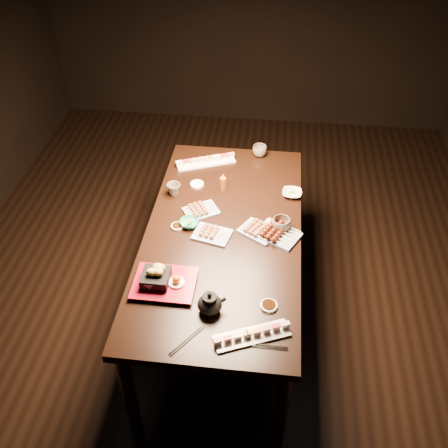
# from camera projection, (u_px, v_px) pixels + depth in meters

# --- Properties ---
(ground) EXTENTS (5.00, 5.00, 0.00)m
(ground) POSITION_uv_depth(u_px,v_px,m) (222.00, 293.00, 3.53)
(ground) COLOR black
(ground) RESTS_ON ground
(dining_table) EXTENTS (0.98, 1.84, 0.75)m
(dining_table) POSITION_uv_depth(u_px,v_px,m) (223.00, 276.00, 3.14)
(dining_table) COLOR black
(dining_table) RESTS_ON ground
(sushi_platter_near) EXTENTS (0.37, 0.23, 0.04)m
(sushi_platter_near) POSITION_uv_depth(u_px,v_px,m) (252.00, 334.00, 2.33)
(sushi_platter_near) COLOR white
(sushi_platter_near) RESTS_ON dining_table
(sushi_platter_far) EXTENTS (0.41, 0.26, 0.05)m
(sushi_platter_far) POSITION_uv_depth(u_px,v_px,m) (206.00, 160.00, 3.42)
(sushi_platter_far) COLOR white
(sushi_platter_far) RESTS_ON dining_table
(yakitori_plate_center) EXTENTS (0.24, 0.20, 0.05)m
(yakitori_plate_center) POSITION_uv_depth(u_px,v_px,m) (212.00, 232.00, 2.86)
(yakitori_plate_center) COLOR #828EB6
(yakitori_plate_center) RESTS_ON dining_table
(yakitori_plate_right) EXTENTS (0.25, 0.24, 0.05)m
(yakitori_plate_right) POSITION_uv_depth(u_px,v_px,m) (258.00, 229.00, 2.88)
(yakitori_plate_right) COLOR #828EB6
(yakitori_plate_right) RESTS_ON dining_table
(yakitori_plate_left) EXTENTS (0.24, 0.23, 0.05)m
(yakitori_plate_left) POSITION_uv_depth(u_px,v_px,m) (201.00, 208.00, 3.02)
(yakitori_plate_left) COLOR #828EB6
(yakitori_plate_left) RESTS_ON dining_table
(tsukune_plate) EXTENTS (0.29, 0.27, 0.06)m
(tsukune_plate) POSITION_uv_depth(u_px,v_px,m) (278.00, 232.00, 2.85)
(tsukune_plate) COLOR #828EB6
(tsukune_plate) RESTS_ON dining_table
(edamame_bowl_green) EXTENTS (0.14, 0.14, 0.04)m
(edamame_bowl_green) POSITION_uv_depth(u_px,v_px,m) (189.00, 223.00, 2.93)
(edamame_bowl_green) COLOR #2E8D64
(edamame_bowl_green) RESTS_ON dining_table
(edamame_bowl_cream) EXTENTS (0.13, 0.13, 0.03)m
(edamame_bowl_cream) POSITION_uv_depth(u_px,v_px,m) (292.00, 193.00, 3.15)
(edamame_bowl_cream) COLOR beige
(edamame_bowl_cream) RESTS_ON dining_table
(tempura_tray) EXTENTS (0.32, 0.26, 0.12)m
(tempura_tray) POSITION_uv_depth(u_px,v_px,m) (164.00, 278.00, 2.55)
(tempura_tray) COLOR black
(tempura_tray) RESTS_ON dining_table
(teacup_near_left) EXTENTS (0.09, 0.09, 0.07)m
(teacup_near_left) POSITION_uv_depth(u_px,v_px,m) (150.00, 285.00, 2.54)
(teacup_near_left) COLOR brown
(teacup_near_left) RESTS_ON dining_table
(teacup_mid_right) EXTENTS (0.14, 0.14, 0.08)m
(teacup_mid_right) POSITION_uv_depth(u_px,v_px,m) (281.00, 225.00, 2.88)
(teacup_mid_right) COLOR brown
(teacup_mid_right) RESTS_ON dining_table
(teacup_far_left) EXTENTS (0.09, 0.09, 0.08)m
(teacup_far_left) POSITION_uv_depth(u_px,v_px,m) (174.00, 189.00, 3.14)
(teacup_far_left) COLOR brown
(teacup_far_left) RESTS_ON dining_table
(teacup_far_right) EXTENTS (0.13, 0.13, 0.08)m
(teacup_far_right) POSITION_uv_depth(u_px,v_px,m) (260.00, 151.00, 3.48)
(teacup_far_right) COLOR brown
(teacup_far_right) RESTS_ON dining_table
(teapot) EXTENTS (0.19, 0.19, 0.12)m
(teapot) POSITION_uv_depth(u_px,v_px,m) (210.00, 302.00, 2.42)
(teapot) COLOR black
(teapot) RESTS_ON dining_table
(condiment_bottle) EXTENTS (0.04, 0.04, 0.12)m
(condiment_bottle) POSITION_uv_depth(u_px,v_px,m) (223.00, 182.00, 3.16)
(condiment_bottle) COLOR brown
(condiment_bottle) RESTS_ON dining_table
(sauce_dish_west) EXTENTS (0.09, 0.09, 0.01)m
(sauce_dish_west) POSITION_uv_depth(u_px,v_px,m) (177.00, 226.00, 2.93)
(sauce_dish_west) COLOR white
(sauce_dish_west) RESTS_ON dining_table
(sauce_dish_east) EXTENTS (0.09, 0.09, 0.01)m
(sauce_dish_east) POSITION_uv_depth(u_px,v_px,m) (295.00, 194.00, 3.16)
(sauce_dish_east) COLOR white
(sauce_dish_east) RESTS_ON dining_table
(sauce_dish_se) EXTENTS (0.10, 0.10, 0.02)m
(sauce_dish_se) POSITION_uv_depth(u_px,v_px,m) (269.00, 306.00, 2.47)
(sauce_dish_se) COLOR white
(sauce_dish_se) RESTS_ON dining_table
(sauce_dish_nw) EXTENTS (0.11, 0.11, 0.02)m
(sauce_dish_nw) POSITION_uv_depth(u_px,v_px,m) (197.00, 184.00, 3.23)
(sauce_dish_nw) COLOR white
(sauce_dish_nw) RESTS_ON dining_table
(chopsticks_near) EXTENTS (0.15, 0.19, 0.01)m
(chopsticks_near) POSITION_uv_depth(u_px,v_px,m) (187.00, 340.00, 2.32)
(chopsticks_near) COLOR black
(chopsticks_near) RESTS_ON dining_table
(chopsticks_se) EXTENTS (0.21, 0.02, 0.01)m
(chopsticks_se) POSITION_uv_depth(u_px,v_px,m) (265.00, 346.00, 2.30)
(chopsticks_se) COLOR black
(chopsticks_se) RESTS_ON dining_table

